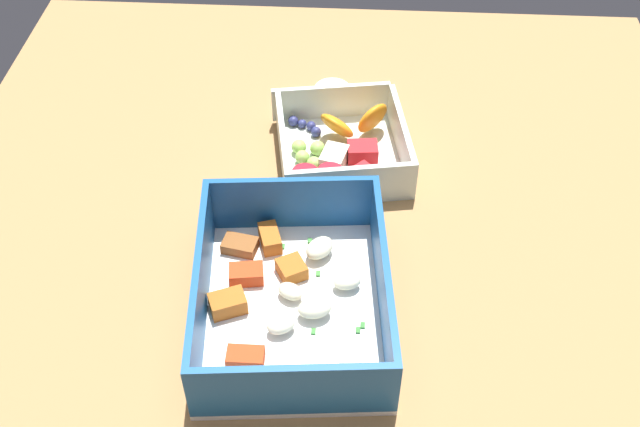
{
  "coord_description": "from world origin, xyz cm",
  "views": [
    {
      "loc": [
        -54.23,
        -2.89,
        56.35
      ],
      "look_at": [
        -1.75,
        0.2,
        4.0
      ],
      "focal_mm": 43.31,
      "sensor_mm": 36.0,
      "label": 1
    }
  ],
  "objects": [
    {
      "name": "paper_cup_liner",
      "position": [
        18.85,
        0.43,
        2.98
      ],
      "size": [
        4.1,
        4.1,
        1.97
      ],
      "primitive_type": "cylinder",
      "color": "white",
      "rests_on": "table_surface"
    },
    {
      "name": "table_surface",
      "position": [
        0.0,
        0.0,
        1.0
      ],
      "size": [
        80.0,
        80.0,
        2.0
      ],
      "primitive_type": "cube",
      "color": "#9E7547",
      "rests_on": "ground"
    },
    {
      "name": "fruit_bowl",
      "position": [
        8.48,
        -1.38,
        3.69
      ],
      "size": [
        16.12,
        15.34,
        4.94
      ],
      "rotation": [
        0.0,
        0.0,
        0.17
      ],
      "color": "silver",
      "rests_on": "table_surface"
    },
    {
      "name": "pasta_container",
      "position": [
        -11.97,
        2.14,
        4.0
      ],
      "size": [
        22.46,
        18.06,
        6.55
      ],
      "rotation": [
        0.0,
        0.0,
        0.09
      ],
      "color": "white",
      "rests_on": "table_surface"
    }
  ]
}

